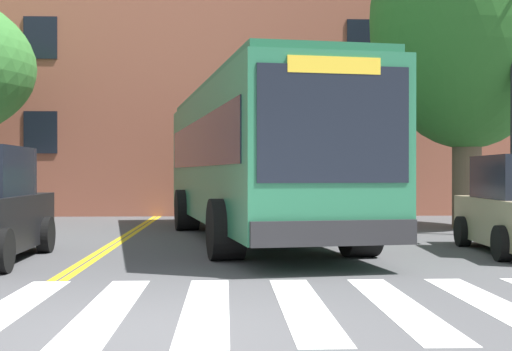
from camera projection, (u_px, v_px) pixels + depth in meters
ground_plane at (153, 333)px, 6.55m from camera, size 120.00×120.00×0.00m
crosswalk at (255, 306)px, 7.81m from camera, size 14.35×3.83×0.01m
lane_line_yellow_inner at (148, 221)px, 21.69m from camera, size 0.12×36.00×0.01m
lane_line_yellow_outer at (153, 221)px, 21.69m from camera, size 0.12×36.00×0.01m
city_bus at (253, 155)px, 15.75m from camera, size 4.31×12.05×3.37m
car_silver_behind_bus at (264, 191)px, 24.54m from camera, size 2.27×4.35×1.80m
street_tree_curbside_large at (467, 21)px, 18.71m from camera, size 6.87×7.00×8.88m
building_facade at (207, 70)px, 28.62m from camera, size 40.41×9.77×11.21m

